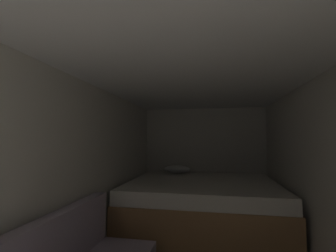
% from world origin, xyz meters
% --- Properties ---
extents(wall_back, '(2.41, 0.05, 1.99)m').
position_xyz_m(wall_back, '(0.00, 4.13, 1.00)').
color(wall_back, silver).
rests_on(wall_back, ground).
extents(wall_left, '(0.05, 4.88, 1.99)m').
position_xyz_m(wall_left, '(-1.18, 1.66, 1.00)').
color(wall_left, silver).
rests_on(wall_left, ground).
extents(ceiling_slab, '(2.41, 4.88, 0.05)m').
position_xyz_m(ceiling_slab, '(0.00, 1.66, 2.02)').
color(ceiling_slab, white).
rests_on(ceiling_slab, wall_left).
extents(bed, '(2.19, 1.88, 0.90)m').
position_xyz_m(bed, '(-0.00, 3.12, 0.38)').
color(bed, '#9E7247').
rests_on(bed, ground).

